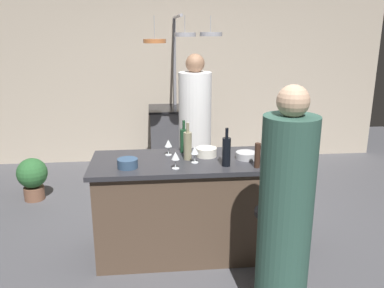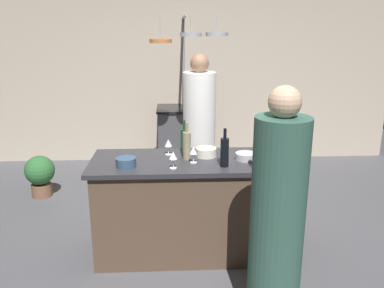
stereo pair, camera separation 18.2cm
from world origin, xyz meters
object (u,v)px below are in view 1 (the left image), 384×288
at_px(wine_glass_near_left_guest, 175,157).
at_px(mixing_bowl_blue, 128,163).
at_px(wine_bottle_red, 265,150).
at_px(wine_bottle_white, 188,145).
at_px(chef, 195,137).
at_px(wine_glass_near_right_guest, 195,151).
at_px(guest_right, 285,221).
at_px(mixing_bowl_ceramic, 206,152).
at_px(bar_stool_right, 269,246).
at_px(wine_bottle_amber, 266,137).
at_px(potted_plant, 32,176).
at_px(pepper_mill, 257,155).
at_px(wine_bottle_green, 184,140).
at_px(wine_glass_by_chef, 168,144).
at_px(wine_bottle_dark, 226,151).
at_px(mixing_bowl_steel, 246,155).
at_px(stove_range, 176,137).

relative_size(wine_glass_near_left_guest, mixing_bowl_blue, 0.86).
xyz_separation_m(wine_bottle_red, wine_bottle_white, (-0.64, 0.20, 0.00)).
relative_size(chef, wine_glass_near_right_guest, 11.96).
bearing_deg(wine_bottle_white, guest_right, -61.30).
distance_m(chef, mixing_bowl_ceramic, 1.02).
relative_size(wine_bottle_white, wine_glass_near_left_guest, 2.27).
relative_size(bar_stool_right, wine_bottle_amber, 2.04).
distance_m(potted_plant, pepper_mill, 2.91).
height_order(potted_plant, pepper_mill, pepper_mill).
height_order(wine_bottle_green, wine_glass_near_right_guest, wine_bottle_green).
bearing_deg(wine_bottle_red, mixing_bowl_blue, 178.47).
bearing_deg(guest_right, wine_bottle_amber, 80.36).
distance_m(wine_bottle_green, mixing_bowl_blue, 0.64).
height_order(wine_glass_near_left_guest, wine_glass_by_chef, same).
xyz_separation_m(wine_glass_near_right_guest, wine_glass_by_chef, (-0.22, 0.24, 0.00)).
bearing_deg(wine_bottle_amber, wine_bottle_red, -107.12).
height_order(potted_plant, wine_bottle_dark, wine_bottle_dark).
bearing_deg(wine_glass_by_chef, wine_glass_near_left_guest, -83.61).
relative_size(wine_glass_near_left_guest, wine_glass_by_chef, 1.00).
relative_size(wine_bottle_white, wine_bottle_amber, 0.99).
relative_size(potted_plant, wine_bottle_white, 1.57).
xyz_separation_m(guest_right, wine_glass_near_left_guest, (-0.68, 0.78, 0.22)).
height_order(wine_bottle_green, wine_glass_by_chef, wine_bottle_green).
bearing_deg(wine_glass_by_chef, mixing_bowl_steel, -14.32).
height_order(wine_bottle_red, wine_bottle_dark, wine_bottle_dark).
bearing_deg(potted_plant, pepper_mill, -35.10).
bearing_deg(potted_plant, guest_right, -45.71).
relative_size(guest_right, mixing_bowl_ceramic, 9.04).
xyz_separation_m(bar_stool_right, mixing_bowl_blue, (-1.10, 0.46, 0.56)).
bearing_deg(wine_bottle_dark, wine_bottle_white, 146.73).
xyz_separation_m(chef, mixing_bowl_blue, (-0.70, -1.25, 0.13)).
xyz_separation_m(stove_range, mixing_bowl_steel, (0.47, -2.47, 0.48)).
height_order(wine_bottle_white, mixing_bowl_blue, wine_bottle_white).
bearing_deg(wine_bottle_white, pepper_mill, -25.88).
bearing_deg(chef, wine_glass_near_right_guest, -96.23).
distance_m(stove_range, potted_plant, 2.11).
bearing_deg(wine_bottle_white, mixing_bowl_steel, -3.57).
bearing_deg(wine_glass_near_right_guest, mixing_bowl_blue, -173.09).
relative_size(chef, mixing_bowl_steel, 9.45).
bearing_deg(pepper_mill, wine_glass_by_chef, 150.24).
height_order(bar_stool_right, wine_glass_near_right_guest, wine_glass_near_right_guest).
distance_m(stove_range, wine_bottle_dark, 2.71).
distance_m(pepper_mill, mixing_bowl_steel, 0.25).
bearing_deg(wine_bottle_green, wine_bottle_amber, -1.27).
relative_size(stove_range, potted_plant, 1.71).
height_order(wine_bottle_green, wine_bottle_amber, wine_bottle_amber).
relative_size(stove_range, pepper_mill, 4.24).
relative_size(pepper_mill, wine_glass_by_chef, 1.44).
relative_size(wine_bottle_dark, wine_bottle_white, 0.99).
bearing_deg(wine_bottle_red, mixing_bowl_steel, 126.31).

